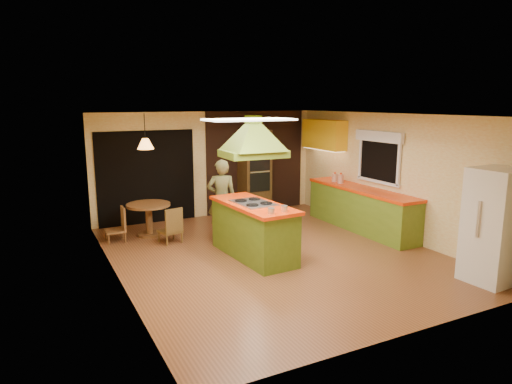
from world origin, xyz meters
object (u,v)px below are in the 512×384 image
man (222,199)px  canister_large (341,179)px  kitchen_island (254,230)px  wall_oven (254,172)px  dining_table (149,213)px  refrigerator (494,226)px

man → canister_large: (2.84, -0.15, 0.22)m
kitchen_island → canister_large: 3.08m
wall_oven → dining_table: (-2.80, -0.73, -0.56)m
refrigerator → wall_oven: wall_oven is taller
refrigerator → wall_oven: 5.69m
dining_table → canister_large: canister_large is taller
wall_oven → dining_table: bearing=-166.0°
wall_oven → canister_large: 2.14m
man → wall_oven: 2.16m
refrigerator → canister_large: 3.86m
kitchen_island → refrigerator: 3.85m
kitchen_island → dining_table: 2.52m
kitchen_island → man: man is taller
kitchen_island → refrigerator: (2.74, -2.68, 0.39)m
wall_oven → dining_table: wall_oven is taller
wall_oven → canister_large: bearing=-52.1°
wall_oven → canister_large: size_ratio=10.39×
dining_table → canister_large: (4.13, -0.95, 0.55)m
wall_oven → canister_large: (1.33, -1.68, -0.01)m
kitchen_island → refrigerator: refrigerator is taller
kitchen_island → man: (-0.05, 1.33, 0.31)m
canister_large → dining_table: bearing=167.0°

